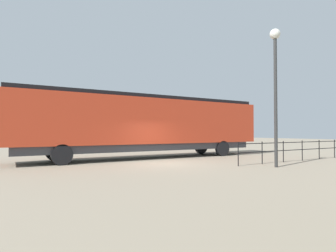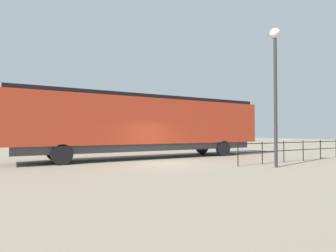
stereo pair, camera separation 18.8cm
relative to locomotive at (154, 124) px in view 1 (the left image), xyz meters
name	(u,v)px [view 1 (the left image)]	position (x,y,z in m)	size (l,w,h in m)	color
ground_plane	(165,164)	(3.36, -1.10, -2.31)	(120.00, 120.00, 0.00)	gray
locomotive	(154,124)	(0.00, 0.00, 0.00)	(2.84, 17.26, 4.12)	red
lamp_post	(275,71)	(7.47, 2.92, 2.48)	(0.52, 0.52, 6.91)	#2D2D2D
platform_fence	(302,148)	(6.23, 6.92, -1.52)	(0.05, 10.71, 1.23)	black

